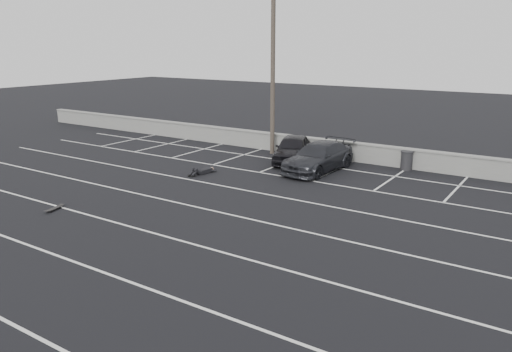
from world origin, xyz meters
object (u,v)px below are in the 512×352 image
Objects in this scene: car_left at (293,149)px; skateboard at (54,208)px; person at (206,169)px; utility_pole at (273,69)px; trash_bin at (407,160)px; car_right at (318,157)px.

car_left is 12.95m from skateboard.
skateboard is (-1.29, -7.81, -0.14)m from person.
trash_bin is (7.86, 0.40, -4.41)m from utility_pole.
utility_pole is 9.72× the size of trash_bin.
car_left reaches higher than car_right.
person is at bearing -137.68° from car_left.
skateboard is (-5.83, -11.33, -0.64)m from car_right.
trash_bin is (5.79, 1.60, -0.23)m from car_left.
person reaches higher than skateboard.
car_left is 6.01m from trash_bin.
car_left reaches higher than skateboard.
trash_bin is 1.26× the size of skateboard.
person is at bearing -138.00° from car_right.
person is (-2.48, -4.55, -0.52)m from car_left.
car_right is 6.21× the size of skateboard.
trash_bin is 10.31m from person.
car_left is 1.98× the size of person.
utility_pole reaches higher than car_left.
car_left is at bearing 157.55° from car_right.
car_left is at bearing -164.56° from trash_bin.
trash_bin is at bearing 39.46° from car_right.
trash_bin is at bearing 41.88° from skateboard.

